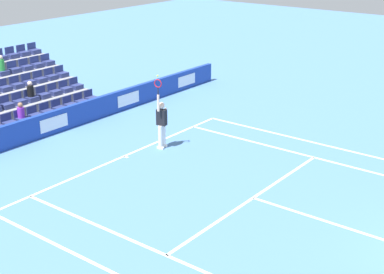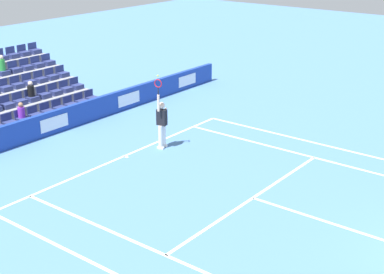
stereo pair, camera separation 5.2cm
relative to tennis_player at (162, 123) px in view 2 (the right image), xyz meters
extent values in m
cube|color=white|center=(1.50, -0.54, -0.99)|extent=(10.97, 0.10, 0.01)
cube|color=white|center=(1.50, 4.95, -0.99)|extent=(8.23, 0.10, 0.01)
cube|color=white|center=(1.50, 8.15, -0.99)|extent=(0.10, 6.40, 0.01)
cube|color=white|center=(5.62, 5.41, -0.99)|extent=(0.10, 11.89, 0.01)
cube|color=white|center=(-2.61, 5.41, -0.99)|extent=(0.10, 11.89, 0.01)
cube|color=white|center=(-3.98, 5.41, -0.99)|extent=(0.10, 11.89, 0.01)
cube|color=white|center=(1.50, -0.44, -0.99)|extent=(0.10, 0.20, 0.01)
cube|color=#193899|center=(1.50, -4.46, -0.52)|extent=(21.29, 0.20, 0.94)
cube|color=white|center=(-7.01, -4.35, -0.52)|extent=(1.36, 0.01, 0.53)
cube|color=white|center=(-2.76, -4.35, -0.52)|extent=(1.36, 0.01, 0.53)
cube|color=white|center=(1.50, -4.35, -0.52)|extent=(1.36, 0.01, 0.53)
cylinder|color=white|center=(-0.12, -0.03, -0.54)|extent=(0.16, 0.16, 0.90)
cylinder|color=white|center=(0.11, 0.02, -0.54)|extent=(0.16, 0.16, 0.90)
cube|color=white|center=(-0.12, -0.03, -0.95)|extent=(0.17, 0.28, 0.08)
cube|color=white|center=(0.11, 0.02, -0.95)|extent=(0.17, 0.28, 0.08)
cube|color=black|center=(-0.01, 0.00, 0.21)|extent=(0.28, 0.39, 0.60)
sphere|color=beige|center=(-0.01, 0.00, 0.67)|extent=(0.24, 0.24, 0.24)
cylinder|color=beige|center=(0.21, 0.04, 0.82)|extent=(0.09, 0.09, 0.62)
cylinder|color=beige|center=(-0.23, 0.01, 0.23)|extent=(0.09, 0.09, 0.56)
cylinder|color=black|center=(0.21, 0.04, 1.27)|extent=(0.04, 0.04, 0.28)
torus|color=red|center=(0.21, 0.04, 1.55)|extent=(0.09, 0.31, 0.31)
sphere|color=#D1E533|center=(0.21, 0.04, 1.83)|extent=(0.07, 0.07, 0.07)
cube|color=gray|center=(1.50, -5.54, -0.78)|extent=(6.82, 0.95, 0.42)
cube|color=navy|center=(-1.60, -5.54, -0.47)|extent=(0.48, 0.44, 0.20)
cube|color=navy|center=(-1.60, -5.74, -0.22)|extent=(0.48, 0.04, 0.30)
cube|color=navy|center=(-0.98, -5.54, -0.47)|extent=(0.48, 0.44, 0.20)
cube|color=navy|center=(-0.98, -5.74, -0.22)|extent=(0.48, 0.04, 0.30)
cube|color=navy|center=(-0.36, -5.54, -0.47)|extent=(0.48, 0.44, 0.20)
cube|color=navy|center=(-0.36, -5.74, -0.22)|extent=(0.48, 0.04, 0.30)
cube|color=navy|center=(0.26, -5.54, -0.47)|extent=(0.48, 0.44, 0.20)
cube|color=navy|center=(0.26, -5.74, -0.22)|extent=(0.48, 0.04, 0.30)
cube|color=navy|center=(0.88, -5.54, -0.47)|extent=(0.48, 0.44, 0.20)
cube|color=navy|center=(0.88, -5.74, -0.22)|extent=(0.48, 0.04, 0.30)
cube|color=navy|center=(1.50, -5.54, -0.47)|extent=(0.48, 0.44, 0.20)
cube|color=navy|center=(1.50, -5.74, -0.22)|extent=(0.48, 0.04, 0.30)
cube|color=navy|center=(2.12, -5.54, -0.47)|extent=(0.48, 0.44, 0.20)
cube|color=navy|center=(2.12, -5.74, -0.22)|extent=(0.48, 0.04, 0.30)
cube|color=navy|center=(2.74, -5.54, -0.47)|extent=(0.48, 0.44, 0.20)
cube|color=navy|center=(2.74, -5.74, -0.22)|extent=(0.48, 0.04, 0.30)
cube|color=gray|center=(1.50, -6.49, -0.57)|extent=(6.82, 0.95, 0.84)
cube|color=navy|center=(-1.60, -6.49, -0.05)|extent=(0.48, 0.44, 0.20)
cube|color=navy|center=(-1.60, -6.69, 0.20)|extent=(0.48, 0.04, 0.30)
cube|color=navy|center=(-0.98, -6.49, -0.05)|extent=(0.48, 0.44, 0.20)
cube|color=navy|center=(-0.98, -6.69, 0.20)|extent=(0.48, 0.04, 0.30)
cube|color=navy|center=(-0.36, -6.49, -0.05)|extent=(0.48, 0.44, 0.20)
cube|color=navy|center=(-0.36, -6.69, 0.20)|extent=(0.48, 0.04, 0.30)
cube|color=navy|center=(0.26, -6.49, -0.05)|extent=(0.48, 0.44, 0.20)
cube|color=navy|center=(0.26, -6.69, 0.20)|extent=(0.48, 0.04, 0.30)
cube|color=navy|center=(0.88, -6.49, -0.05)|extent=(0.48, 0.44, 0.20)
cube|color=navy|center=(0.88, -6.69, 0.20)|extent=(0.48, 0.04, 0.30)
cube|color=navy|center=(1.50, -6.49, -0.05)|extent=(0.48, 0.44, 0.20)
cube|color=navy|center=(1.50, -6.69, 0.20)|extent=(0.48, 0.04, 0.30)
cube|color=navy|center=(2.12, -6.49, -0.05)|extent=(0.48, 0.44, 0.20)
cube|color=navy|center=(2.12, -6.69, 0.20)|extent=(0.48, 0.04, 0.30)
cube|color=gray|center=(1.50, -7.44, -0.36)|extent=(6.82, 0.95, 1.26)
cube|color=navy|center=(-1.60, -7.44, 0.37)|extent=(0.48, 0.44, 0.20)
cube|color=navy|center=(-1.60, -7.64, 0.62)|extent=(0.48, 0.04, 0.30)
cube|color=navy|center=(-0.98, -7.44, 0.37)|extent=(0.48, 0.44, 0.20)
cube|color=navy|center=(-0.98, -7.64, 0.62)|extent=(0.48, 0.04, 0.30)
cube|color=navy|center=(-0.36, -7.44, 0.37)|extent=(0.48, 0.44, 0.20)
cube|color=navy|center=(-0.36, -7.64, 0.62)|extent=(0.48, 0.04, 0.30)
cube|color=navy|center=(0.26, -7.44, 0.37)|extent=(0.48, 0.44, 0.20)
cube|color=navy|center=(0.26, -7.64, 0.62)|extent=(0.48, 0.04, 0.30)
cube|color=navy|center=(0.88, -7.44, 0.37)|extent=(0.48, 0.44, 0.20)
cube|color=navy|center=(0.88, -7.64, 0.62)|extent=(0.48, 0.04, 0.30)
cube|color=navy|center=(1.50, -7.44, 0.37)|extent=(0.48, 0.44, 0.20)
cube|color=navy|center=(1.50, -7.64, 0.62)|extent=(0.48, 0.04, 0.30)
cube|color=navy|center=(-1.60, -8.39, 0.79)|extent=(0.48, 0.44, 0.20)
cube|color=navy|center=(-1.60, -8.59, 1.04)|extent=(0.48, 0.04, 0.30)
cube|color=navy|center=(-0.98, -8.39, 0.79)|extent=(0.48, 0.44, 0.20)
cube|color=navy|center=(-0.98, -8.59, 1.04)|extent=(0.48, 0.04, 0.30)
cube|color=navy|center=(-0.36, -8.39, 0.79)|extent=(0.48, 0.44, 0.20)
cube|color=navy|center=(-0.36, -8.59, 1.04)|extent=(0.48, 0.04, 0.30)
cube|color=navy|center=(0.26, -8.39, 0.79)|extent=(0.48, 0.44, 0.20)
cube|color=navy|center=(0.26, -8.59, 1.04)|extent=(0.48, 0.04, 0.30)
cube|color=navy|center=(0.88, -8.39, 0.79)|extent=(0.48, 0.44, 0.20)
cube|color=navy|center=(0.88, -8.59, 1.04)|extent=(0.48, 0.04, 0.30)
cube|color=navy|center=(-1.60, -9.34, 1.21)|extent=(0.48, 0.44, 0.20)
cube|color=navy|center=(-1.60, -9.54, 1.46)|extent=(0.48, 0.04, 0.30)
cube|color=navy|center=(-0.98, -9.34, 1.21)|extent=(0.48, 0.44, 0.20)
cube|color=navy|center=(-0.98, -9.54, 1.46)|extent=(0.48, 0.04, 0.30)
cube|color=navy|center=(-0.36, -9.34, 1.21)|extent=(0.48, 0.44, 0.20)
cube|color=navy|center=(-0.36, -9.54, 1.46)|extent=(0.48, 0.04, 0.30)
cube|color=navy|center=(0.26, -9.34, 1.21)|extent=(0.48, 0.44, 0.20)
cylinder|color=purple|center=(2.12, -5.59, -0.16)|extent=(0.28, 0.28, 0.42)
sphere|color=#9E7251|center=(2.12, -5.59, 0.15)|extent=(0.20, 0.20, 0.20)
cylinder|color=green|center=(0.88, -8.44, 1.13)|extent=(0.28, 0.28, 0.48)
sphere|color=beige|center=(0.88, -8.44, 1.47)|extent=(0.20, 0.20, 0.20)
cylinder|color=black|center=(0.88, -6.54, 0.28)|extent=(0.28, 0.28, 0.47)
sphere|color=beige|center=(0.88, -6.54, 0.61)|extent=(0.20, 0.20, 0.20)
camera|label=1|loc=(15.06, 13.08, 6.81)|focal=53.29mm
camera|label=2|loc=(15.02, 13.12, 6.81)|focal=53.29mm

